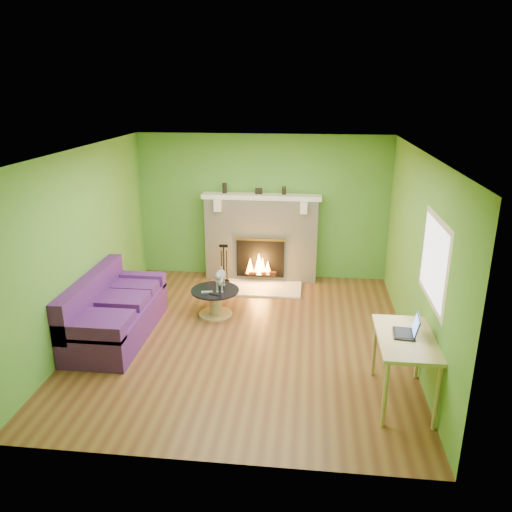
{
  "coord_description": "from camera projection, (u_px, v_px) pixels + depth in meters",
  "views": [
    {
      "loc": [
        0.86,
        -6.26,
        3.37
      ],
      "look_at": [
        0.12,
        0.4,
        1.09
      ],
      "focal_mm": 35.0,
      "sensor_mm": 36.0,
      "label": 1
    }
  ],
  "objects": [
    {
      "name": "floor",
      "position": [
        245.0,
        337.0,
        7.07
      ],
      "size": [
        5.0,
        5.0,
        0.0
      ],
      "primitive_type": "plane",
      "color": "brown",
      "rests_on": "ground"
    },
    {
      "name": "ceiling",
      "position": [
        243.0,
        151.0,
        6.23
      ],
      "size": [
        5.0,
        5.0,
        0.0
      ],
      "primitive_type": "plane",
      "rotation": [
        3.14,
        0.0,
        0.0
      ],
      "color": "white",
      "rests_on": "wall_back"
    },
    {
      "name": "wall_back",
      "position": [
        262.0,
        207.0,
        9.0
      ],
      "size": [
        5.0,
        0.0,
        5.0
      ],
      "primitive_type": "plane",
      "rotation": [
        1.57,
        0.0,
        0.0
      ],
      "color": "#549430",
      "rests_on": "floor"
    },
    {
      "name": "wall_front",
      "position": [
        205.0,
        340.0,
        4.3
      ],
      "size": [
        5.0,
        0.0,
        5.0
      ],
      "primitive_type": "plane",
      "rotation": [
        -1.57,
        0.0,
        0.0
      ],
      "color": "#549430",
      "rests_on": "floor"
    },
    {
      "name": "wall_left",
      "position": [
        83.0,
        244.0,
        6.89
      ],
      "size": [
        0.0,
        5.0,
        5.0
      ],
      "primitive_type": "plane",
      "rotation": [
        1.57,
        0.0,
        1.57
      ],
      "color": "#549430",
      "rests_on": "floor"
    },
    {
      "name": "wall_right",
      "position": [
        417.0,
        256.0,
        6.42
      ],
      "size": [
        0.0,
        5.0,
        5.0
      ],
      "primitive_type": "plane",
      "rotation": [
        1.57,
        0.0,
        -1.57
      ],
      "color": "#549430",
      "rests_on": "floor"
    },
    {
      "name": "window_frame",
      "position": [
        434.0,
        261.0,
        5.49
      ],
      "size": [
        0.0,
        1.2,
        1.2
      ],
      "primitive_type": "plane",
      "rotation": [
        1.57,
        0.0,
        -1.57
      ],
      "color": "silver",
      "rests_on": "wall_right"
    },
    {
      "name": "window_pane",
      "position": [
        434.0,
        261.0,
        5.49
      ],
      "size": [
        0.0,
        1.06,
        1.06
      ],
      "primitive_type": "plane",
      "rotation": [
        1.57,
        0.0,
        -1.57
      ],
      "color": "white",
      "rests_on": "wall_right"
    },
    {
      "name": "fireplace",
      "position": [
        261.0,
        238.0,
        9.0
      ],
      "size": [
        2.1,
        0.46,
        1.58
      ],
      "color": "beige",
      "rests_on": "floor"
    },
    {
      "name": "hearth",
      "position": [
        258.0,
        288.0,
        8.76
      ],
      "size": [
        1.5,
        0.75,
        0.03
      ],
      "primitive_type": "cube",
      "color": "beige",
      "rests_on": "floor"
    },
    {
      "name": "mantel",
      "position": [
        261.0,
        197.0,
        8.73
      ],
      "size": [
        2.1,
        0.28,
        0.08
      ],
      "primitive_type": "cube",
      "color": "white",
      "rests_on": "fireplace"
    },
    {
      "name": "sofa",
      "position": [
        113.0,
        313.0,
        7.03
      ],
      "size": [
        0.89,
        1.97,
        0.88
      ],
      "color": "#49195F",
      "rests_on": "floor"
    },
    {
      "name": "coffee_table",
      "position": [
        215.0,
        300.0,
        7.69
      ],
      "size": [
        0.74,
        0.74,
        0.42
      ],
      "color": "tan",
      "rests_on": "floor"
    },
    {
      "name": "desk",
      "position": [
        406.0,
        345.0,
        5.43
      ],
      "size": [
        0.63,
        1.08,
        0.8
      ],
      "color": "tan",
      "rests_on": "floor"
    },
    {
      "name": "cat",
      "position": [
        220.0,
        278.0,
        7.62
      ],
      "size": [
        0.24,
        0.57,
        0.35
      ],
      "primitive_type": null,
      "rotation": [
        0.0,
        0.0,
        0.06
      ],
      "color": "slate",
      "rests_on": "coffee_table"
    },
    {
      "name": "remote_silver",
      "position": [
        207.0,
        292.0,
        7.53
      ],
      "size": [
        0.18,
        0.07,
        0.02
      ],
      "primitive_type": "cube",
      "rotation": [
        0.0,
        0.0,
        0.18
      ],
      "color": "gray",
      "rests_on": "coffee_table"
    },
    {
      "name": "remote_black",
      "position": [
        214.0,
        294.0,
        7.46
      ],
      "size": [
        0.16,
        0.09,
        0.02
      ],
      "primitive_type": "cube",
      "rotation": [
        0.0,
        0.0,
        -0.34
      ],
      "color": "black",
      "rests_on": "coffee_table"
    },
    {
      "name": "laptop",
      "position": [
        405.0,
        325.0,
        5.41
      ],
      "size": [
        0.29,
        0.33,
        0.23
      ],
      "primitive_type": null,
      "rotation": [
        0.0,
        0.0,
        -0.1
      ],
      "color": "black",
      "rests_on": "desk"
    },
    {
      "name": "fire_tools",
      "position": [
        224.0,
        264.0,
        8.85
      ],
      "size": [
        0.19,
        0.19,
        0.72
      ],
      "primitive_type": null,
      "color": "black",
      "rests_on": "hearth"
    },
    {
      "name": "mantel_vase_left",
      "position": [
        225.0,
        188.0,
        8.79
      ],
      "size": [
        0.08,
        0.08,
        0.18
      ],
      "primitive_type": "cylinder",
      "color": "black",
      "rests_on": "mantel"
    },
    {
      "name": "mantel_vase_right",
      "position": [
        284.0,
        191.0,
        8.68
      ],
      "size": [
        0.07,
        0.07,
        0.14
      ],
      "primitive_type": "cylinder",
      "color": "black",
      "rests_on": "mantel"
    },
    {
      "name": "mantel_box",
      "position": [
        259.0,
        191.0,
        8.74
      ],
      "size": [
        0.12,
        0.08,
        0.1
      ],
      "primitive_type": "cube",
      "color": "black",
      "rests_on": "mantel"
    }
  ]
}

